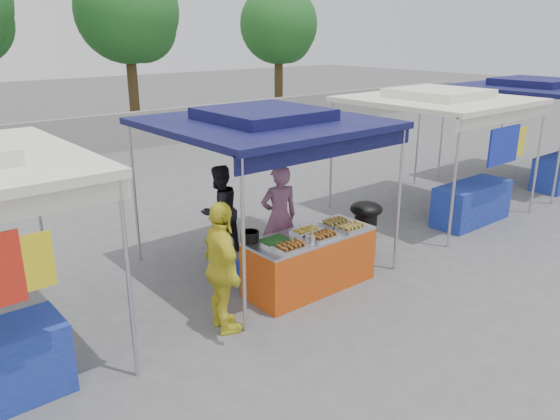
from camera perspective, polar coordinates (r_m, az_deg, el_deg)
ground_plane at (r=8.41m, az=2.64°, el=-7.80°), size 80.00×80.00×0.00m
back_wall at (r=17.60m, az=-22.37°, el=6.78°), size 40.00×0.25×1.20m
main_canopy at (r=8.40m, az=-1.63°, el=9.20°), size 3.20×3.20×2.57m
neighbor_stall_right at (r=11.60m, az=17.58°, el=7.03°), size 3.20×3.20×2.57m
neighbor_stall_far at (r=15.08m, az=26.05°, el=8.47°), size 3.20×3.20×2.57m
tree_2 at (r=20.66m, az=-15.35°, el=18.99°), size 3.59×3.55×6.10m
tree_3 at (r=24.03m, az=0.06°, el=18.48°), size 3.32×3.22×5.54m
vendor_table at (r=8.16m, az=3.16°, el=-5.36°), size 2.00×0.80×0.85m
food_tray_fl at (r=7.46m, az=1.16°, el=-3.85°), size 0.42×0.30×0.07m
food_tray_fm at (r=7.86m, az=4.49°, el=-2.72°), size 0.42×0.30×0.07m
food_tray_fr at (r=8.24m, az=7.46°, el=-1.82°), size 0.42×0.30×0.07m
food_tray_bl at (r=7.65m, az=-0.56°, el=-3.28°), size 0.42×0.30×0.07m
food_tray_bm at (r=8.06m, az=2.77°, el=-2.15°), size 0.42×0.30×0.07m
food_tray_br at (r=8.42m, az=5.77°, el=-1.31°), size 0.42×0.30×0.07m
cooking_pot at (r=7.71m, az=-3.16°, el=-2.79°), size 0.26×0.26×0.15m
skewer_cup at (r=7.65m, az=3.38°, el=-3.13°), size 0.09×0.09×0.11m
wok_burner at (r=9.46m, az=8.93°, el=-1.33°), size 0.56×0.56×0.94m
crate_left at (r=8.53m, az=-2.59°, el=-6.23°), size 0.53×0.37×0.32m
crate_right at (r=8.92m, az=0.98°, el=-5.14°), size 0.50×0.35×0.30m
crate_stacked at (r=8.81m, az=0.99°, el=-3.37°), size 0.49×0.35×0.30m
vendor_woman at (r=8.72m, az=-0.09°, el=-0.75°), size 0.71×0.56×1.70m
helper_man at (r=9.31m, az=-6.32°, el=-0.06°), size 0.85×0.71×1.57m
customer_person at (r=6.88m, az=-6.04°, el=-6.09°), size 0.65×1.09×1.73m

